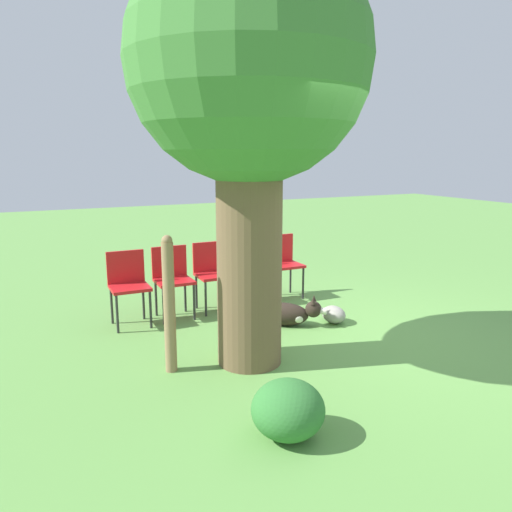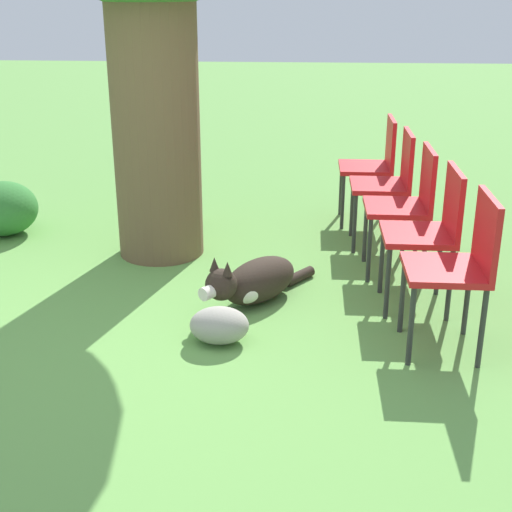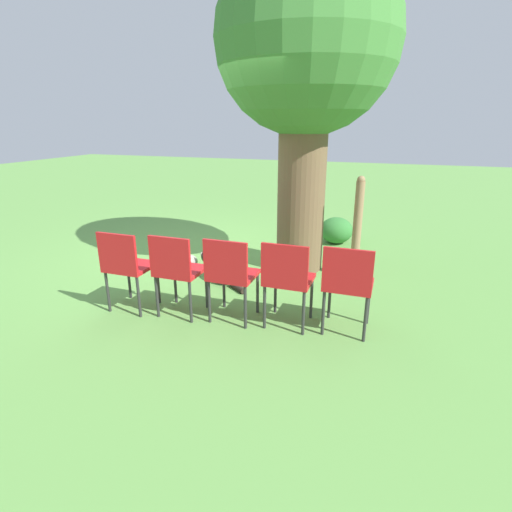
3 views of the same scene
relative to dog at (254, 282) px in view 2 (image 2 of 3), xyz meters
name	(u,v)px [view 2 (image 2 of 3)]	position (x,y,z in m)	size (l,w,h in m)	color
ground_plane	(121,325)	(-0.76, -0.36, -0.14)	(30.00, 30.00, 0.00)	#609947
dog	(254,282)	(0.00, 0.00, 0.00)	(0.70, 0.87, 0.38)	#2D231C
fence_post	(192,144)	(-0.62, 1.62, 0.51)	(0.11, 0.11, 1.29)	#937551
red_chair_0	(461,260)	(1.12, -0.53, 0.38)	(0.42, 0.44, 0.87)	red
red_chair_1	(431,226)	(1.06, 0.02, 0.38)	(0.42, 0.44, 0.87)	red
red_chair_2	(408,200)	(1.00, 0.58, 0.38)	(0.42, 0.44, 0.87)	red
red_chair_3	(390,179)	(0.94, 1.13, 0.38)	(0.42, 0.44, 0.87)	red
red_chair_4	(375,161)	(0.88, 1.68, 0.38)	(0.42, 0.44, 0.87)	red
garden_rock	(219,325)	(-0.15, -0.53, -0.04)	(0.33, 0.26, 0.20)	gray
low_shrub	(4,208)	(-2.07, 1.18, 0.07)	(0.53, 0.53, 0.43)	#337533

